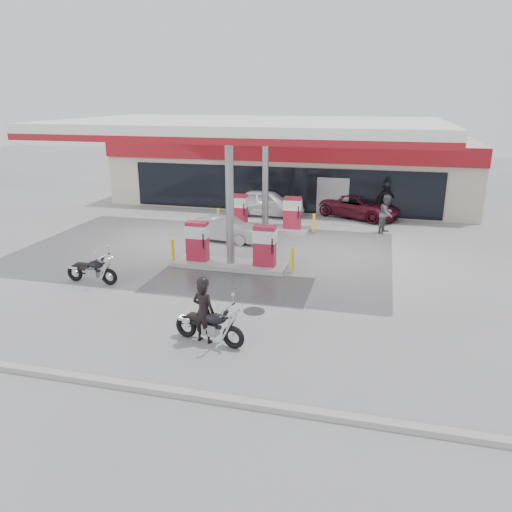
% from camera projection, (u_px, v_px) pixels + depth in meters
% --- Properties ---
extents(ground, '(90.00, 90.00, 0.00)m').
position_uv_depth(ground, '(215.00, 284.00, 18.26)').
color(ground, gray).
rests_on(ground, ground).
extents(wet_patch, '(6.00, 3.00, 0.00)m').
position_uv_depth(wet_patch, '(228.00, 285.00, 18.14)').
color(wet_patch, '#4C4C4F').
rests_on(wet_patch, ground).
extents(drain_cover, '(0.70, 0.70, 0.01)m').
position_uv_depth(drain_cover, '(254.00, 311.00, 15.95)').
color(drain_cover, '#38383A').
rests_on(drain_cover, ground).
extents(kerb, '(28.00, 0.25, 0.15)m').
position_uv_depth(kerb, '(119.00, 384.00, 11.78)').
color(kerb, gray).
rests_on(kerb, ground).
extents(store_building, '(22.00, 8.22, 4.00)m').
position_uv_depth(store_building, '(293.00, 170.00, 32.35)').
color(store_building, beige).
rests_on(store_building, ground).
extents(canopy, '(16.00, 10.02, 5.51)m').
position_uv_depth(canopy, '(250.00, 128.00, 21.26)').
color(canopy, silver).
rests_on(canopy, ground).
extents(pump_island_near, '(5.14, 1.30, 1.78)m').
position_uv_depth(pump_island_near, '(231.00, 250.00, 19.89)').
color(pump_island_near, '#9E9E99').
rests_on(pump_island_near, ground).
extents(pump_island_far, '(5.14, 1.30, 1.78)m').
position_uv_depth(pump_island_far, '(265.00, 216.00, 25.42)').
color(pump_island_far, '#9E9E99').
rests_on(pump_island_far, ground).
extents(main_motorcycle, '(2.17, 0.92, 1.13)m').
position_uv_depth(main_motorcycle, '(210.00, 326.00, 13.77)').
color(main_motorcycle, black).
rests_on(main_motorcycle, ground).
extents(biker_main, '(0.74, 0.56, 1.81)m').
position_uv_depth(biker_main, '(204.00, 312.00, 13.73)').
color(biker_main, black).
rests_on(biker_main, ground).
extents(parked_motorcycle, '(2.08, 0.80, 1.07)m').
position_uv_depth(parked_motorcycle, '(92.00, 271.00, 18.22)').
color(parked_motorcycle, black).
rests_on(parked_motorcycle, ground).
extents(sedan_white, '(4.40, 1.90, 1.48)m').
position_uv_depth(sedan_white, '(267.00, 203.00, 28.52)').
color(sedan_white, white).
rests_on(sedan_white, ground).
extents(attendant, '(1.05, 1.15, 1.93)m').
position_uv_depth(attendant, '(387.00, 214.00, 24.86)').
color(attendant, '#58585D').
rests_on(attendant, ground).
extents(hatchback_silver, '(3.66, 1.67, 1.17)m').
position_uv_depth(hatchback_silver, '(225.00, 229.00, 23.57)').
color(hatchback_silver, '#969A9E').
rests_on(hatchback_silver, ground).
extents(parked_car_left, '(5.08, 3.28, 1.37)m').
position_uv_depth(parked_car_left, '(178.00, 191.00, 32.30)').
color(parked_car_left, '#151C48').
rests_on(parked_car_left, ground).
extents(parked_car_right, '(5.09, 3.85, 1.29)m').
position_uv_depth(parked_car_right, '(359.00, 206.00, 28.08)').
color(parked_car_right, '#561223').
rests_on(parked_car_right, ground).
extents(biker_walking, '(1.28, 0.87, 2.01)m').
position_uv_depth(biker_walking, '(386.00, 202.00, 27.44)').
color(biker_walking, black).
rests_on(biker_walking, ground).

